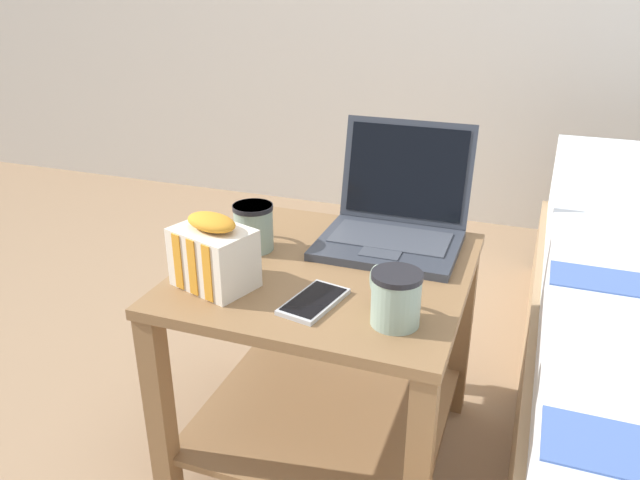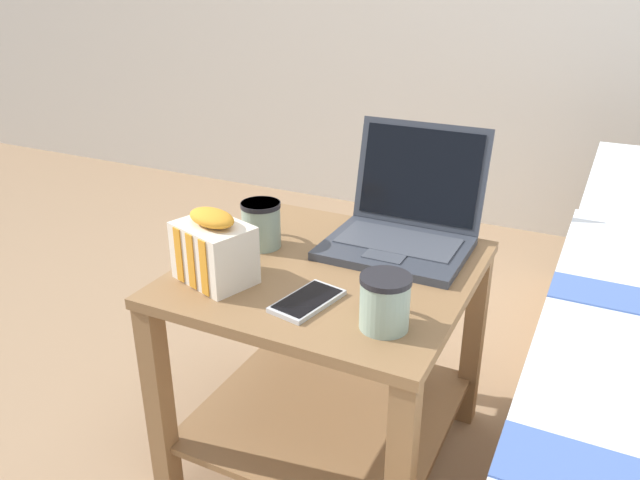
% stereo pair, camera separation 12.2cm
% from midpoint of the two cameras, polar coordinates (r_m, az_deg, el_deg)
% --- Properties ---
extents(ground_plane, '(8.00, 8.00, 0.00)m').
position_cam_midpoint_polar(ground_plane, '(1.57, -1.78, -18.69)').
color(ground_plane, '#937556').
extents(bedside_table, '(0.58, 0.58, 0.48)m').
position_cam_midpoint_polar(bedside_table, '(1.37, -1.94, -9.01)').
color(bedside_table, olive).
rests_on(bedside_table, ground_plane).
extents(laptop, '(0.30, 0.30, 0.25)m').
position_cam_midpoint_polar(laptop, '(1.40, 4.36, 1.80)').
color(laptop, '#333842').
rests_on(laptop, bedside_table).
extents(mug_front_left, '(0.11, 0.11, 0.10)m').
position_cam_midpoint_polar(mug_front_left, '(1.07, 3.65, -5.12)').
color(mug_front_left, '#8CA593').
rests_on(mug_front_left, bedside_table).
extents(mug_front_right, '(0.10, 0.12, 0.10)m').
position_cam_midpoint_polar(mug_front_right, '(1.37, -8.68, 1.38)').
color(mug_front_right, '#8CA593').
rests_on(mug_front_right, bedside_table).
extents(snack_bag, '(0.17, 0.15, 0.15)m').
position_cam_midpoint_polar(snack_bag, '(1.22, -12.55, -1.35)').
color(snack_bag, silver).
rests_on(snack_bag, bedside_table).
extents(cell_phone, '(0.10, 0.16, 0.01)m').
position_cam_midpoint_polar(cell_phone, '(1.15, -3.60, -5.70)').
color(cell_phone, '#B7BABC').
rests_on(cell_phone, bedside_table).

